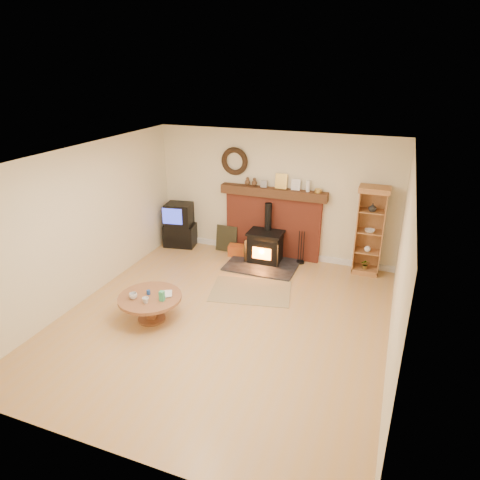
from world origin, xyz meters
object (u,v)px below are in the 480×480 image
at_px(curio_cabinet, 370,231).
at_px(wood_stove, 265,248).
at_px(tv_unit, 180,226).
at_px(coffee_table, 150,301).

bearing_deg(curio_cabinet, wood_stove, -171.84).
relative_size(wood_stove, tv_unit, 1.43).
xyz_separation_m(wood_stove, curio_cabinet, (1.98, 0.28, 0.55)).
bearing_deg(tv_unit, wood_stove, -5.61).
relative_size(tv_unit, curio_cabinet, 0.56).
height_order(tv_unit, coffee_table, tv_unit).
relative_size(wood_stove, curio_cabinet, 0.81).
height_order(curio_cabinet, coffee_table, curio_cabinet).
bearing_deg(coffee_table, wood_stove, 68.78).
distance_m(tv_unit, coffee_table, 3.05).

